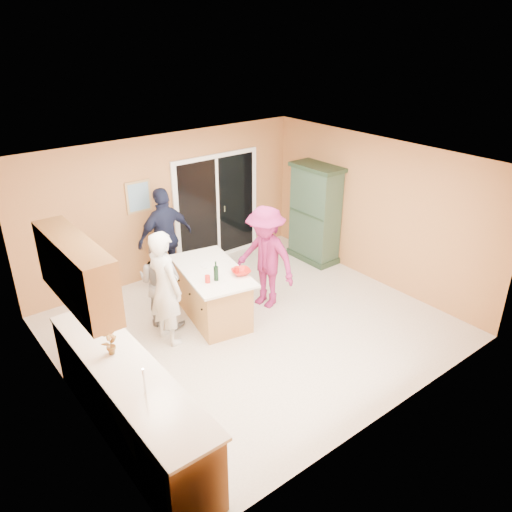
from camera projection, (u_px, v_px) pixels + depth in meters
floor at (252, 327)px, 7.79m from camera, size 5.50×5.50×0.00m
ceiling at (252, 164)px, 6.68m from camera, size 5.50×5.00×0.10m
wall_back at (167, 206)px, 9.01m from camera, size 5.50×0.10×2.60m
wall_front at (392, 327)px, 5.46m from camera, size 5.50×0.10×2.60m
wall_left at (62, 314)px, 5.70m from camera, size 0.10×5.00×2.60m
wall_right at (375, 211)px, 8.77m from camera, size 0.10×5.00×2.60m
left_cabinet_run at (135, 410)px, 5.48m from camera, size 0.65×3.05×1.24m
upper_cabinets at (76, 271)px, 5.41m from camera, size 0.35×1.60×0.75m
sliding_door at (217, 208)px, 9.68m from camera, size 1.90×0.07×2.10m
framed_picture at (139, 197)px, 8.56m from camera, size 0.46×0.04×0.56m
kitchen_island at (213, 295)px, 7.91m from camera, size 1.17×1.75×0.85m
green_hutch at (315, 215)px, 9.65m from camera, size 0.55×1.04×1.92m
woman_white at (165, 288)px, 7.12m from camera, size 0.49×0.68×1.76m
woman_grey at (160, 281)px, 7.60m from camera, size 0.85×0.90×1.47m
woman_navy at (165, 238)px, 8.72m from camera, size 1.08×0.50×1.81m
woman_magenta at (266, 258)px, 8.07m from camera, size 0.89×1.24×1.73m
serving_bowl at (241, 272)px, 7.57m from camera, size 0.35×0.35×0.07m
tulip_vase at (110, 341)px, 5.54m from camera, size 0.21×0.17×0.34m
tumbler_near at (237, 270)px, 7.59m from camera, size 0.08×0.08×0.10m
tumbler_far at (208, 279)px, 7.31m from camera, size 0.09×0.09×0.11m
wine_bottle at (216, 273)px, 7.35m from camera, size 0.07×0.07×0.31m
white_plate at (207, 265)px, 7.83m from camera, size 0.22×0.22×0.01m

